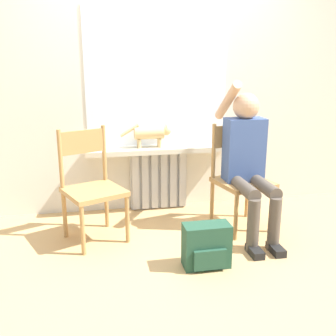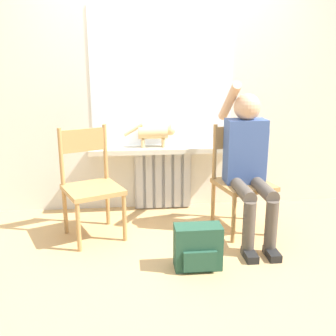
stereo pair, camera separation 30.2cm
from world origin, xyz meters
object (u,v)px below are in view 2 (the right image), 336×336
cat (155,133)px  chair_left (91,183)px  backpack (198,247)px  chair_right (241,178)px  person (248,158)px

cat → chair_left: bearing=-137.8°
chair_left → backpack: chair_left is taller
chair_right → cat: size_ratio=1.87×
chair_left → cat: size_ratio=1.87×
backpack → person: bearing=46.2°
chair_right → backpack: size_ratio=2.74×
chair_left → person: person is taller
cat → chair_right: bearing=-36.6°
chair_right → person: bearing=-98.2°
chair_right → backpack: (-0.51, -0.67, -0.32)m
chair_left → cat: bearing=18.9°
chair_right → person: (0.01, -0.13, 0.21)m
person → backpack: person is taller
person → backpack: 0.92m
person → cat: 1.00m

